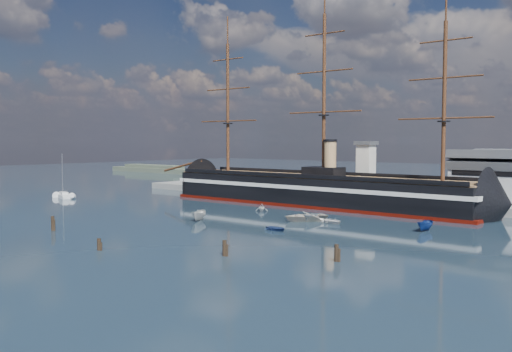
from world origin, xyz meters
The scene contains 17 objects.
ground centered at (0.00, 40.00, 0.00)m, with size 600.00×600.00×0.00m, color #1B2C3E.
quay centered at (10.00, 76.00, 0.00)m, with size 180.00×18.00×2.00m, color slate.
quay_tower centered at (3.00, 73.00, 9.75)m, with size 5.00×5.00×15.00m.
shoreline centered at (-139.23, 135.00, 1.45)m, with size 120.00×10.00×4.00m.
warship centered at (-6.01, 60.00, 4.04)m, with size 112.98×17.45×53.94m.
sailboat centered at (-72.95, 27.44, 0.84)m, with size 8.62×5.14×13.27m.
motorboat_a centered at (-7.53, 19.57, 0.00)m, with size 6.89×2.53×2.76m, color silver.
motorboat_b centered at (13.39, 19.63, 0.00)m, with size 2.81×1.13×1.31m, color navy.
motorboat_c centered at (11.60, 34.03, 0.00)m, with size 5.25×1.93×2.10m, color gray.
motorboat_d centered at (-7.73, 41.07, 0.00)m, with size 5.46×2.36×2.00m, color silver.
motorboat_e centered at (16.75, 34.46, 0.00)m, with size 3.21×1.28×1.50m, color silver.
motorboat_f centered at (35.55, 37.28, 0.00)m, with size 6.20×2.27×2.48m, color navy.
motorboat_g centered at (10.30, 33.82, 0.00)m, with size 5.86×2.34×2.73m, color beige.
piling_near_left centered at (-19.28, -7.83, 0.00)m, with size 0.64×0.64×3.50m, color black.
piling_near_mid centered at (4.10, -13.68, 0.00)m, with size 0.64×0.64×2.57m, color black.
piling_near_right centered at (22.27, -4.33, 0.00)m, with size 0.64×0.64×3.08m, color black.
piling_far_right centered at (37.11, 3.07, 0.00)m, with size 0.64×0.64×3.18m, color black.
Camera 1 is at (79.65, -65.75, 17.22)m, focal length 40.00 mm.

